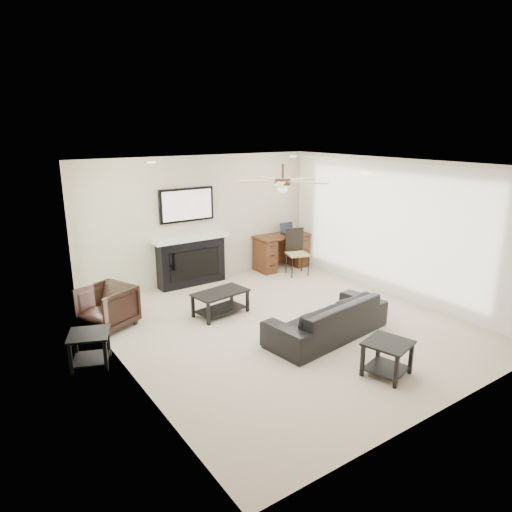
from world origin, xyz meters
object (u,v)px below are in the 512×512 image
Objects in this scene: fireplace_unit at (191,238)px; sofa at (327,318)px; armchair at (107,307)px; desk at (281,252)px; coffee_table at (221,303)px.

sofa is at bearing -79.34° from fireplace_unit.
sofa is 3.35m from fireplace_unit.
armchair is 0.60× the size of desk.
desk is (4.11, 0.95, 0.05)m from armchair.
armchair is 4.22m from desk.
fireplace_unit is (-0.61, 3.22, 0.66)m from sofa.
armchair is 0.81× the size of coffee_table.
fireplace_unit is at bearing 71.57° from coffee_table.
coffee_table is (-0.90, 1.60, -0.09)m from sofa.
desk is (1.51, 3.10, 0.09)m from sofa.
coffee_table is at bearing -67.91° from sofa.
desk is at bearing -3.30° from fireplace_unit.
armchair reaches higher than sofa.
armchair reaches higher than coffee_table.
coffee_table is at bearing 48.42° from armchair.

